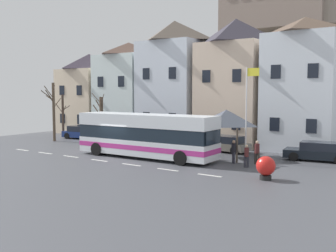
{
  "coord_description": "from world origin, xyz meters",
  "views": [
    {
      "loc": [
        20.06,
        -22.08,
        4.95
      ],
      "look_at": [
        2.03,
        4.12,
        2.17
      ],
      "focal_mm": 42.41,
      "sensor_mm": 36.0,
      "label": 1
    }
  ],
  "objects_px": {
    "bare_tree_01": "(53,110)",
    "public_bench": "(215,145)",
    "townhouse_04": "(303,84)",
    "hilltop_castle": "(283,71)",
    "townhouse_00": "(90,93)",
    "townhouse_02": "(174,81)",
    "parked_car_03": "(319,152)",
    "pedestrian_03": "(200,148)",
    "transit_bus": "(146,136)",
    "bus_shelter": "(226,118)",
    "pedestrian_01": "(234,150)",
    "townhouse_01": "(129,90)",
    "townhouse_03": "(235,82)",
    "pedestrian_02": "(257,152)",
    "pedestrian_00": "(247,155)",
    "bare_tree_02": "(63,115)",
    "parked_car_02": "(135,137)",
    "parked_car_00": "(82,132)",
    "parked_car_01": "(226,144)",
    "harbour_buoy": "(266,167)",
    "flagpole": "(247,107)",
    "bare_tree_00": "(101,119)"
  },
  "relations": [
    {
      "from": "hilltop_castle",
      "to": "flagpole",
      "type": "relative_size",
      "value": 5.26
    },
    {
      "from": "parked_car_02",
      "to": "pedestrian_00",
      "type": "bearing_deg",
      "value": -15.39
    },
    {
      "from": "townhouse_01",
      "to": "hilltop_castle",
      "type": "distance_m",
      "value": 25.48
    },
    {
      "from": "pedestrian_03",
      "to": "bare_tree_01",
      "type": "xyz_separation_m",
      "value": [
        -17.32,
        0.96,
        2.27
      ]
    },
    {
      "from": "pedestrian_00",
      "to": "bare_tree_02",
      "type": "bearing_deg",
      "value": 168.19
    },
    {
      "from": "parked_car_00",
      "to": "parked_car_01",
      "type": "distance_m",
      "value": 16.46
    },
    {
      "from": "hilltop_castle",
      "to": "townhouse_00",
      "type": "bearing_deg",
      "value": -123.85
    },
    {
      "from": "townhouse_00",
      "to": "parked_car_03",
      "type": "relative_size",
      "value": 1.99
    },
    {
      "from": "transit_bus",
      "to": "public_bench",
      "type": "distance_m",
      "value": 6.73
    },
    {
      "from": "pedestrian_01",
      "to": "townhouse_01",
      "type": "bearing_deg",
      "value": 151.79
    },
    {
      "from": "hilltop_castle",
      "to": "parked_car_03",
      "type": "xyz_separation_m",
      "value": [
        12.17,
        -28.35,
        -7.23
      ]
    },
    {
      "from": "townhouse_01",
      "to": "public_bench",
      "type": "height_order",
      "value": "townhouse_01"
    },
    {
      "from": "bare_tree_01",
      "to": "bare_tree_00",
      "type": "bearing_deg",
      "value": 9.78
    },
    {
      "from": "townhouse_00",
      "to": "pedestrian_03",
      "type": "distance_m",
      "value": 22.8
    },
    {
      "from": "townhouse_03",
      "to": "townhouse_04",
      "type": "height_order",
      "value": "townhouse_03"
    },
    {
      "from": "public_bench",
      "to": "pedestrian_03",
      "type": "bearing_deg",
      "value": -76.27
    },
    {
      "from": "townhouse_04",
      "to": "bare_tree_02",
      "type": "distance_m",
      "value": 24.96
    },
    {
      "from": "public_bench",
      "to": "flagpole",
      "type": "bearing_deg",
      "value": -37.23
    },
    {
      "from": "hilltop_castle",
      "to": "parked_car_02",
      "type": "bearing_deg",
      "value": -98.24
    },
    {
      "from": "hilltop_castle",
      "to": "pedestrian_03",
      "type": "height_order",
      "value": "hilltop_castle"
    },
    {
      "from": "townhouse_03",
      "to": "bare_tree_02",
      "type": "height_order",
      "value": "townhouse_03"
    },
    {
      "from": "pedestrian_01",
      "to": "flagpole",
      "type": "bearing_deg",
      "value": 69.92
    },
    {
      "from": "pedestrian_02",
      "to": "bare_tree_00",
      "type": "relative_size",
      "value": 0.34
    },
    {
      "from": "hilltop_castle",
      "to": "pedestrian_01",
      "type": "xyz_separation_m",
      "value": [
        7.58,
        -32.65,
        -6.98
      ]
    },
    {
      "from": "parked_car_02",
      "to": "townhouse_04",
      "type": "bearing_deg",
      "value": 24.23
    },
    {
      "from": "parked_car_02",
      "to": "bare_tree_00",
      "type": "xyz_separation_m",
      "value": [
        -2.71,
        -1.58,
        1.68
      ]
    },
    {
      "from": "bare_tree_01",
      "to": "public_bench",
      "type": "bearing_deg",
      "value": 11.69
    },
    {
      "from": "townhouse_02",
      "to": "parked_car_01",
      "type": "xyz_separation_m",
      "value": [
        8.12,
        -4.51,
        -5.36
      ]
    },
    {
      "from": "parked_car_02",
      "to": "transit_bus",
      "type": "bearing_deg",
      "value": -40.95
    },
    {
      "from": "parked_car_02",
      "to": "townhouse_00",
      "type": "bearing_deg",
      "value": 157.5
    },
    {
      "from": "bus_shelter",
      "to": "townhouse_03",
      "type": "bearing_deg",
      "value": 110.37
    },
    {
      "from": "townhouse_04",
      "to": "bare_tree_01",
      "type": "relative_size",
      "value": 1.9
    },
    {
      "from": "townhouse_01",
      "to": "transit_bus",
      "type": "xyz_separation_m",
      "value": [
        10.71,
        -10.84,
        -3.51
      ]
    },
    {
      "from": "bus_shelter",
      "to": "pedestrian_00",
      "type": "relative_size",
      "value": 2.41
    },
    {
      "from": "townhouse_02",
      "to": "parked_car_03",
      "type": "bearing_deg",
      "value": -16.57
    },
    {
      "from": "transit_bus",
      "to": "parked_car_03",
      "type": "height_order",
      "value": "transit_bus"
    },
    {
      "from": "townhouse_03",
      "to": "transit_bus",
      "type": "height_order",
      "value": "townhouse_03"
    },
    {
      "from": "townhouse_02",
      "to": "bus_shelter",
      "type": "bearing_deg",
      "value": -36.7
    },
    {
      "from": "transit_bus",
      "to": "pedestrian_00",
      "type": "relative_size",
      "value": 7.55
    },
    {
      "from": "townhouse_00",
      "to": "townhouse_02",
      "type": "relative_size",
      "value": 0.78
    },
    {
      "from": "bus_shelter",
      "to": "public_bench",
      "type": "bearing_deg",
      "value": 132.57
    },
    {
      "from": "pedestrian_00",
      "to": "transit_bus",
      "type": "bearing_deg",
      "value": -173.95
    },
    {
      "from": "townhouse_03",
      "to": "harbour_buoy",
      "type": "distance_m",
      "value": 15.8
    },
    {
      "from": "townhouse_04",
      "to": "hilltop_castle",
      "type": "relative_size",
      "value": 0.32
    },
    {
      "from": "parked_car_00",
      "to": "townhouse_01",
      "type": "bearing_deg",
      "value": 61.71
    },
    {
      "from": "townhouse_03",
      "to": "bus_shelter",
      "type": "bearing_deg",
      "value": -69.63
    },
    {
      "from": "parked_car_00",
      "to": "townhouse_00",
      "type": "bearing_deg",
      "value": 122.25
    },
    {
      "from": "parked_car_01",
      "to": "flagpole",
      "type": "relative_size",
      "value": 0.6
    },
    {
      "from": "townhouse_03",
      "to": "pedestrian_02",
      "type": "bearing_deg",
      "value": -56.32
    },
    {
      "from": "transit_bus",
      "to": "pedestrian_00",
      "type": "distance_m",
      "value": 7.79
    }
  ]
}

